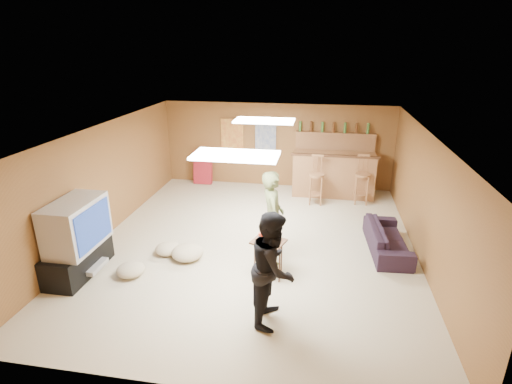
% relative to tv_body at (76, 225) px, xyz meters
% --- Properties ---
extents(ground, '(7.00, 7.00, 0.00)m').
position_rel_tv_body_xyz_m(ground, '(2.65, 1.50, -0.90)').
color(ground, '#BEB091').
rests_on(ground, ground).
extents(ceiling, '(6.00, 7.00, 0.02)m').
position_rel_tv_body_xyz_m(ceiling, '(2.65, 1.50, 1.30)').
color(ceiling, silver).
rests_on(ceiling, ground).
extents(wall_back, '(6.00, 0.02, 2.20)m').
position_rel_tv_body_xyz_m(wall_back, '(2.65, 5.00, 0.20)').
color(wall_back, brown).
rests_on(wall_back, ground).
extents(wall_front, '(6.00, 0.02, 2.20)m').
position_rel_tv_body_xyz_m(wall_front, '(2.65, -2.00, 0.20)').
color(wall_front, brown).
rests_on(wall_front, ground).
extents(wall_left, '(0.02, 7.00, 2.20)m').
position_rel_tv_body_xyz_m(wall_left, '(-0.35, 1.50, 0.20)').
color(wall_left, brown).
rests_on(wall_left, ground).
extents(wall_right, '(0.02, 7.00, 2.20)m').
position_rel_tv_body_xyz_m(wall_right, '(5.65, 1.50, 0.20)').
color(wall_right, brown).
rests_on(wall_right, ground).
extents(tv_stand, '(0.55, 1.30, 0.50)m').
position_rel_tv_body_xyz_m(tv_stand, '(-0.07, 0.00, -0.65)').
color(tv_stand, black).
rests_on(tv_stand, ground).
extents(dvd_box, '(0.35, 0.50, 0.08)m').
position_rel_tv_body_xyz_m(dvd_box, '(0.15, 0.00, -0.75)').
color(dvd_box, '#B2B2B7').
rests_on(dvd_box, tv_stand).
extents(tv_body, '(0.60, 1.10, 0.80)m').
position_rel_tv_body_xyz_m(tv_body, '(0.00, 0.00, 0.00)').
color(tv_body, '#B2B2B7').
rests_on(tv_body, tv_stand).
extents(tv_screen, '(0.02, 0.95, 0.65)m').
position_rel_tv_body_xyz_m(tv_screen, '(0.31, 0.00, 0.00)').
color(tv_screen, navy).
rests_on(tv_screen, tv_body).
extents(bar_counter, '(2.00, 0.60, 1.10)m').
position_rel_tv_body_xyz_m(bar_counter, '(4.15, 4.45, -0.35)').
color(bar_counter, brown).
rests_on(bar_counter, ground).
extents(bar_lip, '(2.10, 0.12, 0.05)m').
position_rel_tv_body_xyz_m(bar_lip, '(4.15, 4.20, 0.20)').
color(bar_lip, '#412514').
rests_on(bar_lip, bar_counter).
extents(bar_shelf, '(2.00, 0.18, 0.05)m').
position_rel_tv_body_xyz_m(bar_shelf, '(4.15, 4.90, 0.60)').
color(bar_shelf, brown).
rests_on(bar_shelf, bar_backing).
extents(bar_backing, '(2.00, 0.14, 0.60)m').
position_rel_tv_body_xyz_m(bar_backing, '(4.15, 4.92, 0.30)').
color(bar_backing, brown).
rests_on(bar_backing, bar_counter).
extents(poster_left, '(0.60, 0.03, 0.85)m').
position_rel_tv_body_xyz_m(poster_left, '(1.45, 4.96, 0.45)').
color(poster_left, '#BF3F26').
rests_on(poster_left, wall_back).
extents(poster_right, '(0.55, 0.03, 0.80)m').
position_rel_tv_body_xyz_m(poster_right, '(2.35, 4.96, 0.45)').
color(poster_right, '#334C99').
rests_on(poster_right, wall_back).
extents(folding_chair_stack, '(0.50, 0.26, 0.91)m').
position_rel_tv_body_xyz_m(folding_chair_stack, '(0.65, 4.80, -0.45)').
color(folding_chair_stack, '#A71E2B').
rests_on(folding_chair_stack, ground).
extents(ceiling_panel_front, '(1.20, 0.60, 0.04)m').
position_rel_tv_body_xyz_m(ceiling_panel_front, '(2.65, 0.00, 1.27)').
color(ceiling_panel_front, white).
rests_on(ceiling_panel_front, ceiling).
extents(ceiling_panel_back, '(1.20, 0.60, 0.04)m').
position_rel_tv_body_xyz_m(ceiling_panel_back, '(2.65, 2.70, 1.27)').
color(ceiling_panel_back, white).
rests_on(ceiling_panel_back, ceiling).
extents(person_olive, '(0.55, 0.69, 1.66)m').
position_rel_tv_body_xyz_m(person_olive, '(3.06, 0.95, -0.07)').
color(person_olive, '#5C643A').
rests_on(person_olive, ground).
extents(person_black, '(0.65, 0.82, 1.61)m').
position_rel_tv_body_xyz_m(person_black, '(3.28, -0.62, -0.09)').
color(person_black, black).
rests_on(person_black, ground).
extents(sofa, '(0.75, 1.68, 0.48)m').
position_rel_tv_body_xyz_m(sofa, '(5.13, 1.68, -0.66)').
color(sofa, black).
rests_on(sofa, ground).
extents(tray_table, '(0.61, 0.54, 0.66)m').
position_rel_tv_body_xyz_m(tray_table, '(3.07, 0.43, -0.57)').
color(tray_table, '#412514').
rests_on(tray_table, ground).
extents(cup_red_near, '(0.09, 0.09, 0.10)m').
position_rel_tv_body_xyz_m(cup_red_near, '(2.93, 0.48, -0.19)').
color(cup_red_near, '#B7240C').
rests_on(cup_red_near, tray_table).
extents(cup_red_far, '(0.10, 0.10, 0.11)m').
position_rel_tv_body_xyz_m(cup_red_far, '(3.16, 0.34, -0.19)').
color(cup_red_far, '#B7240C').
rests_on(cup_red_far, tray_table).
extents(cup_blue, '(0.11, 0.11, 0.12)m').
position_rel_tv_body_xyz_m(cup_blue, '(3.22, 0.56, -0.18)').
color(cup_blue, navy).
rests_on(cup_blue, tray_table).
extents(bar_stool_left, '(0.49, 0.49, 1.26)m').
position_rel_tv_body_xyz_m(bar_stool_left, '(3.74, 3.80, -0.27)').
color(bar_stool_left, brown).
rests_on(bar_stool_left, ground).
extents(bar_stool_right, '(0.40, 0.40, 1.10)m').
position_rel_tv_body_xyz_m(bar_stool_right, '(4.82, 4.00, -0.35)').
color(bar_stool_right, brown).
rests_on(bar_stool_right, ground).
extents(cushion_near_tv, '(0.70, 0.70, 0.26)m').
position_rel_tv_body_xyz_m(cushion_near_tv, '(1.56, 0.75, -0.77)').
color(cushion_near_tv, tan).
rests_on(cushion_near_tv, ground).
extents(cushion_mid, '(0.59, 0.59, 0.21)m').
position_rel_tv_body_xyz_m(cushion_mid, '(1.15, 0.87, -0.80)').
color(cushion_mid, tan).
rests_on(cushion_mid, ground).
extents(cushion_far, '(0.48, 0.48, 0.21)m').
position_rel_tv_body_xyz_m(cushion_far, '(0.81, 0.07, -0.80)').
color(cushion_far, tan).
rests_on(cushion_far, ground).
extents(bottle_row, '(1.76, 0.08, 0.26)m').
position_rel_tv_body_xyz_m(bottle_row, '(4.09, 4.88, 0.75)').
color(bottle_row, '#3F7233').
rests_on(bottle_row, bar_shelf).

